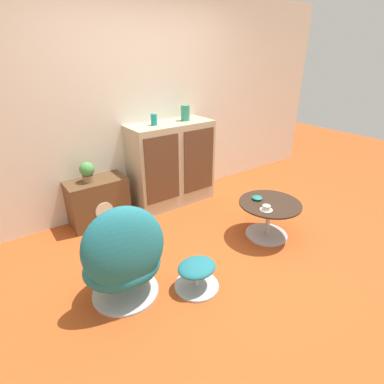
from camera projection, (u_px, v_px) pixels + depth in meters
The scene contains 12 objects.
ground_plane at pixel (224, 258), 3.05m from camera, with size 12.00×12.00×0.00m, color #B74C1E.
wall_back at pixel (140, 105), 3.70m from camera, with size 6.40×0.06×2.60m.
sideboard at pixel (172, 164), 3.97m from camera, with size 1.11×0.48×1.09m.
tv_console at pixel (98, 201), 3.58m from camera, with size 0.68×0.38×0.55m.
egg_chair at pixel (124, 258), 2.39m from camera, with size 0.71×0.66×0.90m.
ottoman at pixel (197, 272), 2.61m from camera, with size 0.40×0.40×0.26m.
coffee_table at pixel (269, 215), 3.31m from camera, with size 0.67×0.67×0.42m.
vase_leftmost at pixel (154, 120), 3.59m from camera, with size 0.08×0.08×0.13m.
vase_inner_left at pixel (185, 113), 3.82m from camera, with size 0.12×0.12×0.19m.
potted_plant at pixel (87, 171), 3.37m from camera, with size 0.17×0.17×0.23m.
teacup at pixel (266, 208), 3.09m from camera, with size 0.13×0.13×0.05m.
bowl at pixel (257, 198), 3.31m from camera, with size 0.12×0.12×0.04m.
Camera 1 is at (-1.71, -1.80, 1.91)m, focal length 28.00 mm.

